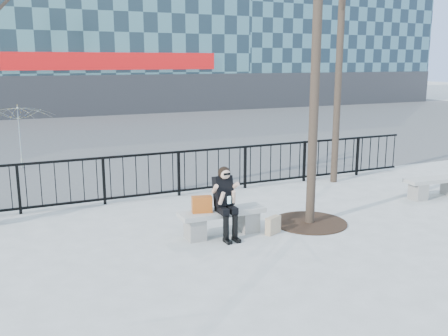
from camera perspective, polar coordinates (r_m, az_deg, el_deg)
name	(u,v)px	position (r m, az deg, el deg)	size (l,w,h in m)	color
ground	(222,235)	(9.51, -0.19, -7.64)	(120.00, 120.00, 0.00)	gray
street_surface	(87,133)	(23.66, -15.37, 3.91)	(60.00, 23.00, 0.01)	#474747
railing	(171,174)	(12.04, -6.09, -0.70)	(14.00, 0.06, 1.10)	black
tree_grate	(310,222)	(10.31, 9.76, -6.15)	(1.50, 1.50, 0.02)	black
bench_main	(222,220)	(9.41, -0.19, -5.91)	(1.65, 0.46, 0.49)	slate
bench_second	(435,185)	(13.03, 22.97, -1.82)	(1.58, 0.44, 0.47)	slate
seated_woman	(226,203)	(9.16, 0.22, -4.00)	(0.50, 0.64, 1.34)	black
handbag	(202,204)	(9.18, -2.55, -4.17)	(0.37, 0.17, 0.30)	#AD4C15
shopping_bag	(273,225)	(9.56, 5.62, -6.53)	(0.35, 0.13, 0.33)	#C1AF89
vendor_umbrella	(20,137)	(16.22, -22.31, 3.30)	(2.13, 2.18, 1.96)	gold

